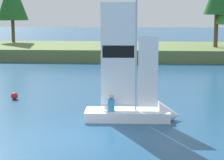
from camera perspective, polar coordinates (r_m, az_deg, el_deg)
The scene contains 4 objects.
ground_plane at distance 16.83m, azimuth -4.78°, elevation -7.63°, with size 200.00×200.00×0.00m, color navy.
shore_bank at distance 45.08m, azimuth 0.83°, elevation 3.85°, with size 80.00×11.26×1.15m, color #5B703D.
sailboat at distance 19.41m, azimuth 3.93°, elevation -3.98°, with size 4.26×1.56×6.04m.
channel_buoy at distance 24.33m, azimuth -12.68°, elevation -2.04°, with size 0.39×0.39×0.39m, color red.
Camera 1 is at (2.52, -15.90, 4.91)m, focal length 69.68 mm.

